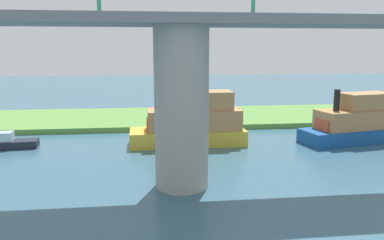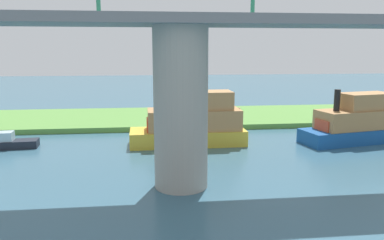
{
  "view_description": "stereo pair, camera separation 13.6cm",
  "coord_description": "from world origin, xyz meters",
  "px_view_note": "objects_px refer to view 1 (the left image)",
  "views": [
    {
      "loc": [
        3.98,
        34.73,
        7.62
      ],
      "look_at": [
        0.47,
        5.0,
        2.0
      ],
      "focal_mm": 35.22,
      "sensor_mm": 36.0,
      "label": 1
    },
    {
      "loc": [
        3.85,
        34.74,
        7.62
      ],
      "look_at": [
        0.47,
        5.0,
        2.0
      ],
      "focal_mm": 35.22,
      "sensor_mm": 36.0,
      "label": 2
    }
  ],
  "objects_px": {
    "mooring_post": "(210,119)",
    "houseboat_blue": "(356,122)",
    "pontoon_yellow": "(353,126)",
    "person_on_bank": "(239,114)",
    "riverboat_paddlewheel": "(9,143)",
    "bridge_pylon": "(182,109)",
    "motorboat_red": "(192,123)"
  },
  "relations": [
    {
      "from": "mooring_post",
      "to": "houseboat_blue",
      "type": "xyz_separation_m",
      "value": [
        -11.09,
        7.04,
        0.76
      ]
    },
    {
      "from": "houseboat_blue",
      "to": "pontoon_yellow",
      "type": "xyz_separation_m",
      "value": [
        -2.15,
        -3.95,
        -1.15
      ]
    },
    {
      "from": "person_on_bank",
      "to": "riverboat_paddlewheel",
      "type": "relative_size",
      "value": 0.34
    },
    {
      "from": "bridge_pylon",
      "to": "houseboat_blue",
      "type": "relative_size",
      "value": 0.97
    },
    {
      "from": "bridge_pylon",
      "to": "houseboat_blue",
      "type": "distance_m",
      "value": 17.87
    },
    {
      "from": "bridge_pylon",
      "to": "mooring_post",
      "type": "xyz_separation_m",
      "value": [
        -4.26,
        -15.75,
        -3.54
      ]
    },
    {
      "from": "bridge_pylon",
      "to": "motorboat_red",
      "type": "relative_size",
      "value": 0.95
    },
    {
      "from": "bridge_pylon",
      "to": "motorboat_red",
      "type": "xyz_separation_m",
      "value": [
        -1.67,
        -9.47,
        -2.68
      ]
    },
    {
      "from": "person_on_bank",
      "to": "motorboat_red",
      "type": "xyz_separation_m",
      "value": [
        5.62,
        6.98,
        0.55
      ]
    },
    {
      "from": "mooring_post",
      "to": "houseboat_blue",
      "type": "height_order",
      "value": "houseboat_blue"
    },
    {
      "from": "motorboat_red",
      "to": "riverboat_paddlewheel",
      "type": "distance_m",
      "value": 14.39
    },
    {
      "from": "mooring_post",
      "to": "riverboat_paddlewheel",
      "type": "distance_m",
      "value": 17.95
    },
    {
      "from": "mooring_post",
      "to": "houseboat_blue",
      "type": "distance_m",
      "value": 13.16
    },
    {
      "from": "person_on_bank",
      "to": "riverboat_paddlewheel",
      "type": "bearing_deg",
      "value": 18.48
    },
    {
      "from": "mooring_post",
      "to": "motorboat_red",
      "type": "xyz_separation_m",
      "value": [
        2.59,
        6.28,
        0.86
      ]
    },
    {
      "from": "motorboat_red",
      "to": "pontoon_yellow",
      "type": "relative_size",
      "value": 2.1
    },
    {
      "from": "person_on_bank",
      "to": "bridge_pylon",
      "type": "bearing_deg",
      "value": 66.11
    },
    {
      "from": "pontoon_yellow",
      "to": "riverboat_paddlewheel",
      "type": "bearing_deg",
      "value": 5.45
    },
    {
      "from": "person_on_bank",
      "to": "motorboat_red",
      "type": "height_order",
      "value": "motorboat_red"
    },
    {
      "from": "mooring_post",
      "to": "pontoon_yellow",
      "type": "xyz_separation_m",
      "value": [
        -13.24,
        3.09,
        -0.39
      ]
    },
    {
      "from": "bridge_pylon",
      "to": "person_on_bank",
      "type": "relative_size",
      "value": 6.38
    },
    {
      "from": "mooring_post",
      "to": "motorboat_red",
      "type": "height_order",
      "value": "motorboat_red"
    },
    {
      "from": "mooring_post",
      "to": "motorboat_red",
      "type": "bearing_deg",
      "value": 67.57
    },
    {
      "from": "person_on_bank",
      "to": "riverboat_paddlewheel",
      "type": "distance_m",
      "value": 21.04
    },
    {
      "from": "person_on_bank",
      "to": "pontoon_yellow",
      "type": "relative_size",
      "value": 0.31
    },
    {
      "from": "motorboat_red",
      "to": "houseboat_blue",
      "type": "relative_size",
      "value": 1.02
    },
    {
      "from": "person_on_bank",
      "to": "mooring_post",
      "type": "relative_size",
      "value": 1.76
    },
    {
      "from": "mooring_post",
      "to": "riverboat_paddlewheel",
      "type": "bearing_deg",
      "value": 19.42
    },
    {
      "from": "mooring_post",
      "to": "motorboat_red",
      "type": "distance_m",
      "value": 6.85
    },
    {
      "from": "person_on_bank",
      "to": "mooring_post",
      "type": "distance_m",
      "value": 3.12
    },
    {
      "from": "houseboat_blue",
      "to": "motorboat_red",
      "type": "bearing_deg",
      "value": -3.15
    },
    {
      "from": "bridge_pylon",
      "to": "person_on_bank",
      "type": "distance_m",
      "value": 18.28
    }
  ]
}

